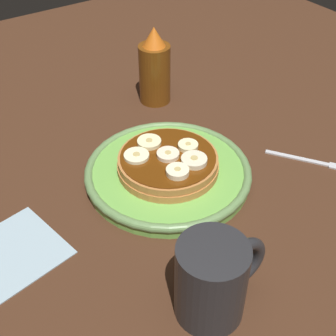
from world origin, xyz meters
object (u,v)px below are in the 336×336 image
banana_slice_1 (178,172)px  coffee_mug (214,278)px  banana_slice_2 (137,156)px  fork (314,161)px  plate (168,172)px  banana_slice_0 (171,155)px  banana_slice_4 (149,142)px  banana_slice_3 (194,161)px  pancake_stack (169,163)px  banana_slice_5 (189,147)px  syrup_bottle (155,69)px  napkin (13,252)px

banana_slice_1 → coffee_mug: 17.88cm
banana_slice_2 → fork: bearing=-26.0°
plate → banana_slice_0: bearing=-35.8°
banana_slice_4 → fork: (20.69, -13.28, -4.06)cm
banana_slice_2 → banana_slice_3: bearing=-42.9°
pancake_stack → banana_slice_5: size_ratio=5.22×
banana_slice_1 → syrup_bottle: 25.63cm
banana_slice_3 → napkin: bearing=174.6°
fork → pancake_stack: bearing=155.4°
banana_slice_2 → banana_slice_5: (7.12, -2.54, 0.10)cm
pancake_stack → banana_slice_2: 4.69cm
plate → banana_slice_0: 3.21cm
napkin → syrup_bottle: (33.54, 19.82, 5.92)cm
pancake_stack → napkin: 23.45cm
napkin → plate: bearing=1.8°
fork → syrup_bottle: size_ratio=0.83×
banana_slice_3 → coffee_mug: size_ratio=0.33×
napkin → syrup_bottle: bearing=30.6°
banana_slice_0 → napkin: 23.87cm
banana_slice_0 → banana_slice_2: banana_slice_0 is taller
banana_slice_2 → banana_slice_5: bearing=-19.6°
plate → banana_slice_5: banana_slice_5 is taller
banana_slice_1 → banana_slice_3: 3.29cm
banana_slice_2 → pancake_stack: bearing=-33.2°
coffee_mug → napkin: size_ratio=1.00×
banana_slice_1 → banana_slice_3: (3.23, 0.67, -0.01)cm
banana_slice_2 → fork: banana_slice_2 is taller
plate → banana_slice_3: 4.99cm
coffee_mug → pancake_stack: bearing=67.6°
banana_slice_1 → coffee_mug: (-7.10, -16.40, 0.52)cm
banana_slice_2 → banana_slice_4: (3.13, 1.64, 0.04)cm
fork → syrup_bottle: syrup_bottle is taller
banana_slice_3 → napkin: 25.82cm
banana_slice_1 → napkin: size_ratio=0.28×
pancake_stack → napkin: (-23.28, -0.55, -2.77)cm
banana_slice_0 → banana_slice_1: 3.85cm
banana_slice_3 → banana_slice_0: bearing=122.4°
banana_slice_2 → coffee_mug: coffee_mug is taller
pancake_stack → banana_slice_0: 1.43cm
plate → banana_slice_4: bearing=98.1°
coffee_mug → napkin: coffee_mug is taller
plate → banana_slice_0: size_ratio=7.54×
banana_slice_0 → banana_slice_5: 3.15cm
banana_slice_2 → syrup_bottle: 21.96cm
banana_slice_1 → banana_slice_2: bearing=113.2°
plate → banana_slice_1: 5.13cm
banana_slice_2 → napkin: bearing=-171.2°
banana_slice_4 → banana_slice_5: 5.78cm
banana_slice_0 → syrup_bottle: 21.82cm
plate → fork: plate is taller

